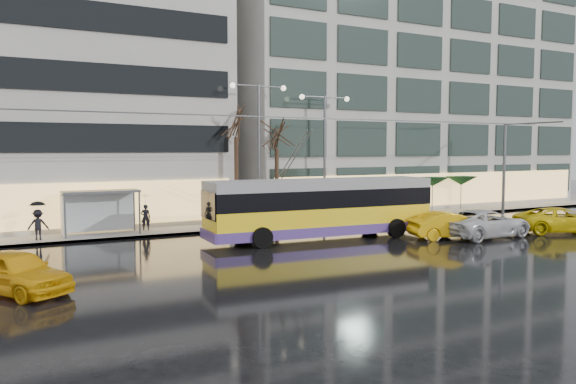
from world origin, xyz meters
TOP-DOWN VIEW (x-y plane):
  - ground at (0.00, 0.00)m, footprint 140.00×140.00m
  - sidewalk at (2.00, 14.00)m, footprint 80.00×10.00m
  - kerb at (2.00, 9.05)m, footprint 80.00×0.10m
  - building_right at (19.00, 19.00)m, footprint 32.00×14.00m
  - trolleybus at (2.72, 4.12)m, footprint 13.14×5.39m
  - catenary at (1.00, 7.94)m, footprint 42.24×5.12m
  - bus_shelter at (-8.38, 10.69)m, footprint 4.20×1.60m
  - street_lamp_near at (2.00, 10.80)m, footprint 3.96×0.36m
  - street_lamp_far at (7.00, 10.80)m, footprint 3.96×0.36m
  - tree_a at (0.50, 11.00)m, footprint 3.20×3.20m
  - tree_b at (3.50, 11.20)m, footprint 3.20×3.20m
  - parasol_a at (14.00, 11.00)m, footprint 2.50×2.50m
  - parasol_b at (17.00, 11.00)m, footprint 2.50×2.50m
  - parasol_c at (20.00, 11.00)m, footprint 2.50×2.50m
  - taxi_a at (-12.76, -1.14)m, footprint 3.94×4.75m
  - taxi_b at (9.16, 0.84)m, footprint 4.82×2.80m
  - taxi_c at (16.70, -0.62)m, footprint 5.96×4.61m
  - sedan_silver at (11.27, 0.30)m, footprint 5.80×2.89m
  - pedestrian_a at (-5.39, 10.95)m, footprint 1.16×1.18m
  - pedestrian_b at (-6.44, 12.24)m, footprint 1.08×1.07m
  - pedestrian_c at (-11.33, 10.01)m, footprint 1.13×0.92m

SIDE VIEW (x-z plane):
  - ground at x=0.00m, z-range 0.00..0.00m
  - sidewalk at x=2.00m, z-range 0.00..0.15m
  - kerb at x=2.00m, z-range 0.00..0.15m
  - taxi_b at x=9.16m, z-range 0.00..1.50m
  - taxi_c at x=16.70m, z-range 0.00..1.50m
  - taxi_a at x=-12.76m, z-range 0.00..1.53m
  - sedan_silver at x=11.27m, z-range 0.00..1.58m
  - pedestrian_b at x=-6.44m, z-range 0.15..1.91m
  - pedestrian_c at x=-11.33m, z-range 0.21..2.32m
  - pedestrian_a at x=-5.39m, z-range 0.53..2.72m
  - trolleybus at x=2.72m, z-range -1.38..4.65m
  - bus_shelter at x=-8.38m, z-range 0.71..3.22m
  - parasol_a at x=14.00m, z-range 1.12..3.77m
  - parasol_b at x=17.00m, z-range 1.12..3.77m
  - parasol_c at x=20.00m, z-range 1.12..3.77m
  - catenary at x=1.00m, z-range 0.75..7.75m
  - street_lamp_far at x=7.00m, z-range 1.45..9.98m
  - street_lamp_near at x=2.00m, z-range 1.48..10.51m
  - tree_b at x=3.50m, z-range 2.55..10.25m
  - tree_a at x=0.50m, z-range 2.89..11.29m
  - building_right at x=19.00m, z-range 0.15..25.15m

